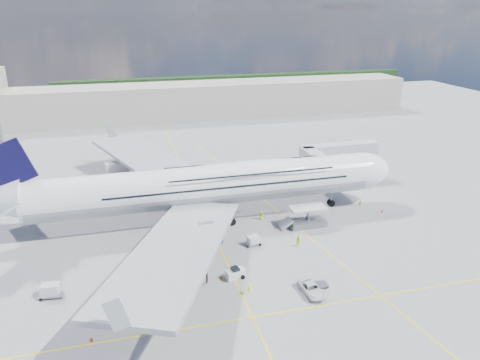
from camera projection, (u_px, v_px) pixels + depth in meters
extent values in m
plane|color=gray|center=(218.00, 245.00, 77.49)|extent=(300.00, 300.00, 0.00)
cube|color=yellow|center=(218.00, 245.00, 77.49)|extent=(0.25, 220.00, 0.01)
cube|color=yellow|center=(252.00, 317.00, 59.37)|extent=(120.00, 0.25, 0.01)
cube|color=yellow|center=(278.00, 212.00, 89.93)|extent=(14.16, 99.06, 0.01)
cylinder|color=white|center=(206.00, 186.00, 84.18)|extent=(62.00, 7.20, 7.20)
cylinder|color=#9EA0A5|center=(206.00, 186.00, 84.23)|extent=(60.76, 7.13, 7.13)
ellipsoid|color=white|center=(249.00, 171.00, 85.42)|extent=(36.00, 6.84, 3.76)
ellipsoid|color=white|center=(361.00, 171.00, 91.68)|extent=(11.52, 7.20, 7.20)
ellipsoid|color=black|center=(376.00, 167.00, 92.25)|extent=(3.84, 4.16, 1.44)
cube|color=#999EA3|center=(152.00, 162.00, 100.77)|extent=(25.49, 39.15, 3.35)
cube|color=#999EA3|center=(177.00, 249.00, 64.55)|extent=(25.49, 39.15, 3.35)
cylinder|color=#B7BABF|center=(180.00, 182.00, 96.03)|extent=(5.20, 3.50, 3.50)
cylinder|color=#B7BABF|center=(154.00, 168.00, 104.45)|extent=(5.20, 3.50, 3.50)
cylinder|color=#B7BABF|center=(203.00, 236.00, 73.38)|extent=(5.20, 3.50, 3.50)
cylinder|color=#B7BABF|center=(184.00, 275.00, 62.78)|extent=(5.20, 3.50, 3.50)
cylinder|color=gray|center=(331.00, 196.00, 91.83)|extent=(0.44, 0.44, 3.80)
cylinder|color=black|center=(331.00, 203.00, 92.36)|extent=(1.30, 0.90, 1.30)
cylinder|color=gray|center=(206.00, 209.00, 85.78)|extent=(0.56, 0.56, 3.80)
cylinder|color=black|center=(203.00, 209.00, 89.18)|extent=(1.50, 0.90, 1.50)
cube|color=#B7B7BC|center=(315.00, 159.00, 97.91)|extent=(3.00, 10.00, 2.60)
cube|color=#B7B7BC|center=(339.00, 149.00, 104.37)|extent=(18.00, 3.00, 2.60)
cylinder|color=gray|center=(317.00, 170.00, 102.35)|extent=(0.80, 0.80, 7.10)
cylinder|color=black|center=(316.00, 183.00, 103.42)|extent=(0.90, 0.80, 0.90)
cylinder|color=gray|center=(370.00, 162.00, 107.54)|extent=(1.00, 1.00, 7.10)
cube|color=gray|center=(369.00, 175.00, 108.64)|extent=(2.00, 2.00, 0.80)
cylinder|color=#B7B7BC|center=(323.00, 164.00, 94.47)|extent=(3.60, 3.60, 2.80)
cube|color=silver|center=(308.00, 208.00, 83.01)|extent=(6.50, 3.20, 0.35)
cube|color=gray|center=(307.00, 223.00, 84.03)|extent=(6.50, 3.20, 1.10)
cube|color=gray|center=(308.00, 215.00, 83.51)|extent=(0.22, 1.99, 3.00)
cylinder|color=black|center=(296.00, 228.00, 82.39)|extent=(0.70, 0.30, 0.70)
cube|color=silver|center=(285.00, 223.00, 82.86)|extent=(2.16, 2.60, 1.60)
cube|color=#B2AD9E|center=(159.00, 102.00, 161.44)|extent=(180.00, 16.00, 12.00)
cube|color=#193814|center=(238.00, 84.00, 212.57)|extent=(160.00, 6.00, 8.00)
cube|color=gray|center=(124.00, 279.00, 67.07)|extent=(2.67, 1.45, 0.16)
cylinder|color=black|center=(117.00, 283.00, 66.37)|extent=(0.39, 0.16, 0.39)
cylinder|color=black|center=(132.00, 277.00, 67.84)|extent=(0.39, 0.16, 0.39)
cube|color=silver|center=(124.00, 275.00, 66.82)|extent=(1.96, 1.35, 1.32)
cube|color=gray|center=(131.00, 278.00, 67.42)|extent=(3.00, 1.61, 0.18)
cylinder|color=black|center=(123.00, 282.00, 66.64)|extent=(0.44, 0.18, 0.44)
cylinder|color=black|center=(139.00, 275.00, 68.30)|extent=(0.44, 0.18, 0.44)
cube|color=gray|center=(184.00, 278.00, 67.27)|extent=(3.60, 2.64, 0.19)
cylinder|color=black|center=(176.00, 282.00, 66.42)|extent=(0.47, 0.19, 0.47)
cylinder|color=black|center=(193.00, 275.00, 68.22)|extent=(0.47, 0.19, 0.47)
cube|color=silver|center=(184.00, 273.00, 66.97)|extent=(2.75, 2.27, 1.61)
cube|color=gray|center=(51.00, 295.00, 63.42)|extent=(3.29, 2.02, 0.19)
cylinder|color=black|center=(41.00, 299.00, 62.61)|extent=(0.46, 0.19, 0.46)
cylinder|color=black|center=(61.00, 291.00, 64.34)|extent=(0.46, 0.19, 0.46)
cube|color=silver|center=(50.00, 289.00, 63.13)|extent=(2.45, 1.82, 1.56)
cube|color=gray|center=(316.00, 285.00, 65.67)|extent=(3.30, 1.87, 0.19)
cylinder|color=black|center=(309.00, 289.00, 64.82)|extent=(0.47, 0.19, 0.47)
cylinder|color=black|center=(323.00, 282.00, 66.61)|extent=(0.47, 0.19, 0.47)
cube|color=gray|center=(253.00, 243.00, 77.26)|extent=(2.89, 2.10, 0.16)
cylinder|color=black|center=(248.00, 246.00, 76.57)|extent=(0.38, 0.16, 0.38)
cylinder|color=black|center=(258.00, 242.00, 78.02)|extent=(0.38, 0.16, 0.38)
cube|color=silver|center=(253.00, 240.00, 77.02)|extent=(2.21, 1.81, 1.30)
cube|color=silver|center=(235.00, 274.00, 67.70)|extent=(3.02, 1.95, 1.29)
cube|color=black|center=(235.00, 269.00, 67.42)|extent=(1.26, 1.41, 0.50)
cylinder|color=black|center=(229.00, 279.00, 67.09)|extent=(0.64, 0.25, 0.64)
cylinder|color=black|center=(241.00, 273.00, 68.57)|extent=(0.64, 0.25, 0.64)
cube|color=gray|center=(135.00, 194.00, 95.98)|extent=(7.00, 4.93, 2.02)
cube|color=silver|center=(131.00, 185.00, 95.14)|extent=(5.47, 4.31, 2.23)
cube|color=silver|center=(147.00, 188.00, 96.28)|extent=(2.62, 2.87, 1.62)
cube|color=black|center=(151.00, 187.00, 96.38)|extent=(0.97, 1.91, 0.91)
cylinder|color=black|center=(147.00, 197.00, 95.63)|extent=(1.11, 0.35, 1.11)
cylinder|color=black|center=(124.00, 195.00, 96.66)|extent=(1.11, 0.35, 1.11)
cube|color=#DD520B|center=(131.00, 188.00, 95.39)|extent=(5.54, 4.38, 0.51)
cube|color=gray|center=(122.00, 176.00, 106.01)|extent=(7.41, 3.95, 2.16)
cube|color=silver|center=(118.00, 167.00, 105.11)|extent=(5.63, 3.69, 2.38)
cube|color=silver|center=(134.00, 170.00, 106.32)|extent=(2.40, 2.83, 1.73)
cube|color=black|center=(137.00, 169.00, 106.43)|extent=(0.59, 2.15, 0.97)
cylinder|color=black|center=(133.00, 178.00, 105.63)|extent=(1.19, 0.38, 1.19)
cylinder|color=black|center=(111.00, 177.00, 106.73)|extent=(1.19, 0.38, 1.19)
imported|color=silver|center=(311.00, 289.00, 64.02)|extent=(2.70, 5.29, 1.43)
imported|color=#A8E418|center=(360.00, 202.00, 92.29)|extent=(0.68, 0.58, 1.59)
imported|color=#B9FF1A|center=(299.00, 241.00, 76.46)|extent=(1.14, 1.00, 2.00)
imported|color=#C8E618|center=(146.00, 251.00, 73.89)|extent=(0.70, 1.04, 1.63)
imported|color=#C8FF1A|center=(261.00, 215.00, 86.32)|extent=(0.94, 1.02, 1.74)
imported|color=#E3FF1A|center=(249.00, 290.00, 63.62)|extent=(1.20, 0.84, 1.69)
cone|color=#DD520B|center=(382.00, 211.00, 89.68)|extent=(0.43, 0.43, 0.55)
cube|color=#DD520B|center=(382.00, 212.00, 89.77)|extent=(0.37, 0.37, 0.03)
cone|color=#DD520B|center=(129.00, 206.00, 91.88)|extent=(0.41, 0.41, 0.52)
cube|color=#DD520B|center=(129.00, 207.00, 91.96)|extent=(0.35, 0.35, 0.03)
cone|color=#DD520B|center=(142.00, 170.00, 112.16)|extent=(0.38, 0.38, 0.48)
cube|color=#DD520B|center=(142.00, 171.00, 112.24)|extent=(0.33, 0.33, 0.03)
cone|color=#DD520B|center=(221.00, 277.00, 67.72)|extent=(0.42, 0.42, 0.54)
cube|color=#DD520B|center=(221.00, 278.00, 67.81)|extent=(0.36, 0.36, 0.03)
cone|color=#DD520B|center=(91.00, 339.00, 55.09)|extent=(0.46, 0.46, 0.58)
cube|color=#DD520B|center=(91.00, 341.00, 55.19)|extent=(0.40, 0.40, 0.03)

